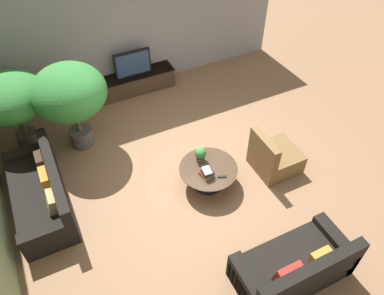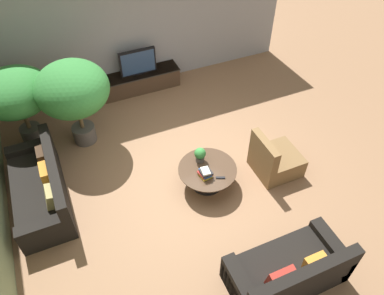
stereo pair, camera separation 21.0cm
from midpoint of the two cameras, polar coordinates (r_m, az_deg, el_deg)
ground_plane at (r=7.04m, az=-1.08°, el=-4.13°), size 24.00×24.00×0.00m
back_wall_stone at (r=8.59m, az=-11.02°, el=17.81°), size 7.40×0.12×3.00m
media_console at (r=8.96m, az=-9.35°, el=9.78°), size 1.87×0.50×0.44m
television at (r=8.69m, az=-9.74°, el=12.48°), size 0.83×0.13×0.59m
coffee_table at (r=6.69m, az=1.59°, el=-3.87°), size 1.04×1.04×0.41m
couch_by_wall at (r=6.91m, az=-22.70°, el=-6.57°), size 0.84×2.04×0.84m
couch_near_entry at (r=5.83m, az=14.25°, el=-17.32°), size 1.71×0.84×0.84m
armchair_wicker at (r=7.10m, az=11.56°, el=-1.55°), size 0.80×0.76×0.86m
potted_palm_tall at (r=7.60m, az=-26.57°, el=6.66°), size 1.34×1.34×1.62m
potted_palm_corner at (r=7.19m, az=-18.97°, el=7.72°), size 1.36×1.36×1.77m
potted_plant_tabletop at (r=6.61m, az=0.40°, el=-1.05°), size 0.21×0.21×0.29m
book_stack at (r=6.43m, az=1.33°, el=-3.87°), size 0.24×0.26×0.16m
remote_black at (r=6.47m, az=3.65°, el=-4.48°), size 0.16×0.10×0.02m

